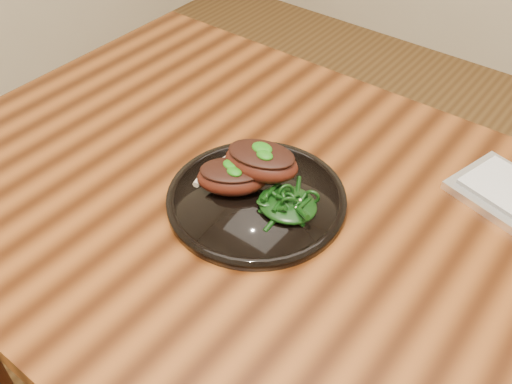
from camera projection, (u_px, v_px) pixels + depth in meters
desk at (385, 308)px, 0.83m from camera, size 1.60×0.80×0.75m
plate at (256, 199)px, 0.87m from camera, size 0.27×0.27×0.02m
lamb_chop_front at (232, 177)px, 0.86m from camera, size 0.13×0.12×0.05m
lamb_chop_back at (261, 161)px, 0.85m from camera, size 0.13×0.10×0.05m
herb_smear at (262, 166)px, 0.91m from camera, size 0.09×0.06×0.01m
greens_heap at (288, 201)px, 0.83m from camera, size 0.09×0.09×0.03m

